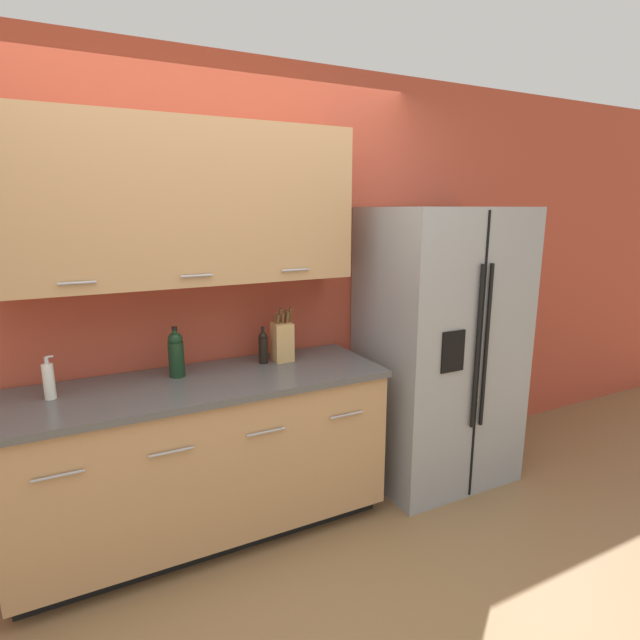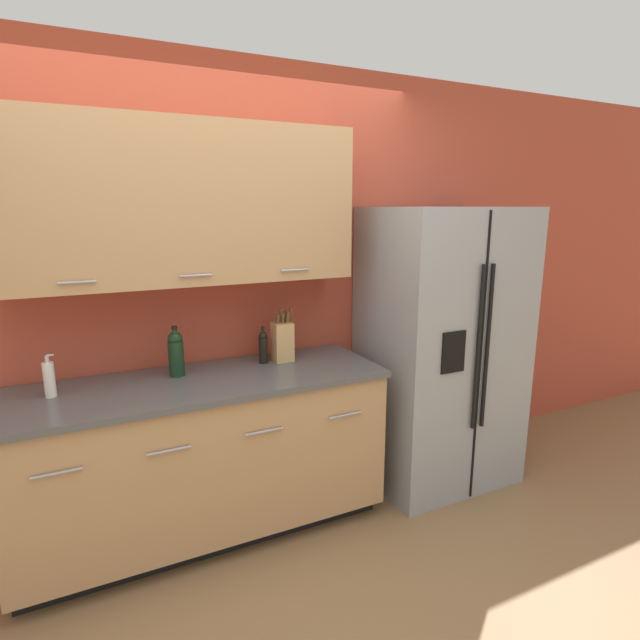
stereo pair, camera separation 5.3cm
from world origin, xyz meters
TOP-DOWN VIEW (x-y plane):
  - ground_plane at (0.00, 0.00)m, footprint 14.00×14.00m
  - wall_back at (-0.05, 1.07)m, footprint 10.00×0.39m
  - counter_unit at (-0.19, 0.78)m, footprint 1.94×0.64m
  - refrigerator at (1.36, 0.73)m, footprint 0.92×0.74m
  - knife_block at (0.32, 0.90)m, footprint 0.12×0.11m
  - wine_bottle at (-0.29, 0.89)m, footprint 0.08×0.08m
  - soap_dispenser at (-0.88, 0.84)m, footprint 0.06×0.05m
  - oil_bottle at (0.21, 0.90)m, footprint 0.05×0.05m

SIDE VIEW (x-z plane):
  - ground_plane at x=0.00m, z-range 0.00..0.00m
  - counter_unit at x=-0.19m, z-range 0.01..0.91m
  - refrigerator at x=1.36m, z-range 0.00..1.78m
  - soap_dispenser at x=-0.88m, z-range 0.88..1.09m
  - oil_bottle at x=0.21m, z-range 0.89..1.11m
  - knife_block at x=0.32m, z-range 0.86..1.18m
  - wine_bottle at x=-0.29m, z-range 0.89..1.16m
  - wall_back at x=-0.05m, z-range 0.13..2.73m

